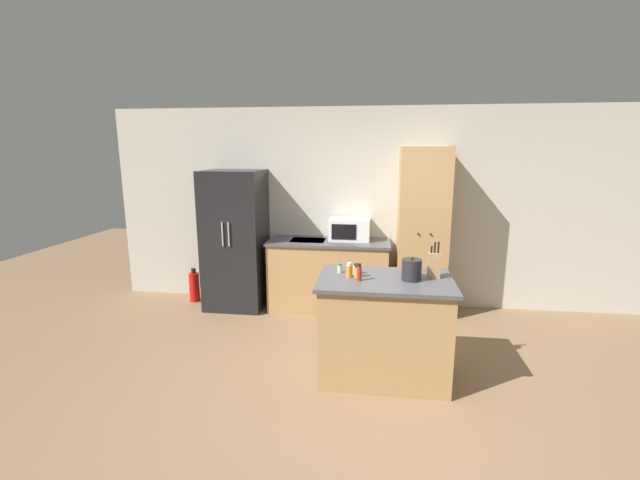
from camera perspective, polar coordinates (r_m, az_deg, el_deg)
ground_plane at (r=3.91m, az=7.18°, el=-19.94°), size 14.00×14.00×0.00m
wall_back at (r=5.71m, az=7.84°, el=4.20°), size 7.20×0.06×2.60m
refrigerator at (r=5.71m, az=-11.19°, el=0.04°), size 0.75×0.71×1.80m
back_counter at (r=5.59m, az=1.18°, el=-4.65°), size 1.56×0.64×0.92m
pantry_cabinet at (r=5.46m, az=13.43°, el=0.95°), size 0.60×0.60×2.10m
kitchen_island at (r=4.02m, az=8.52°, el=-11.47°), size 1.20×0.80×0.94m
microwave at (r=5.52m, az=3.98°, el=1.43°), size 0.51×0.37×0.27m
knife_block at (r=3.94m, az=14.96°, el=-3.21°), size 0.11×0.06×0.34m
spice_bottle_tall_dark at (r=3.87m, az=5.02°, el=-4.19°), size 0.06×0.06×0.11m
spice_bottle_short_red at (r=3.96m, az=4.82°, el=-3.90°), size 0.06×0.06×0.10m
spice_bottle_amber_oil at (r=3.86m, az=3.92°, el=-4.07°), size 0.06×0.06×0.13m
spice_bottle_green_herb at (r=3.76m, az=5.26°, el=-4.37°), size 0.04×0.04×0.16m
spice_bottle_pale_salt at (r=3.99m, az=2.65°, el=-3.83°), size 0.05×0.05×0.09m
kettle at (r=3.84m, az=12.12°, el=-3.89°), size 0.17×0.17×0.21m
fire_extinguisher at (r=6.18m, az=-16.40°, el=-5.98°), size 0.14×0.14×0.47m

